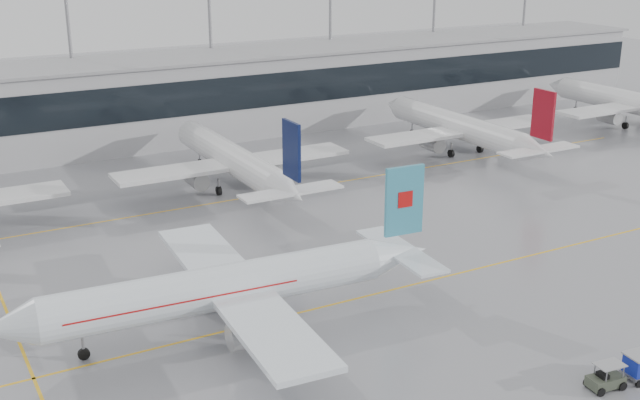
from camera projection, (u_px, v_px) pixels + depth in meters
ground at (386, 291)px, 70.88m from camera, size 320.00×320.00×0.00m
taxi_line_main at (386, 291)px, 70.87m from camera, size 120.00×0.25×0.01m
taxi_line_north at (247, 197)px, 95.75m from camera, size 120.00×0.25×0.01m
taxi_line_cross at (1, 298)px, 69.55m from camera, size 0.25×60.00×0.01m
terminal at (159, 101)px, 120.36m from camera, size 180.00×15.00×12.00m
terminal_glass at (175, 100)px, 113.62m from camera, size 180.00×0.20×5.00m
terminal_roof at (156, 59)px, 118.37m from camera, size 182.00×16.00×0.40m
light_masts at (144, 47)px, 122.98m from camera, size 156.40×1.00×22.60m
air_canada_jet at (233, 286)px, 63.24m from camera, size 36.85×29.62×11.60m
parked_jet_c at (234, 160)px, 97.62m from camera, size 29.64×36.96×11.72m
parked_jet_d at (462, 128)px, 113.67m from camera, size 29.64×36.96×11.72m
parked_jet_e at (633, 103)px, 129.72m from camera, size 29.64×36.96×11.72m
baggage_tug at (605, 380)px, 55.70m from camera, size 3.89×1.84×1.86m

